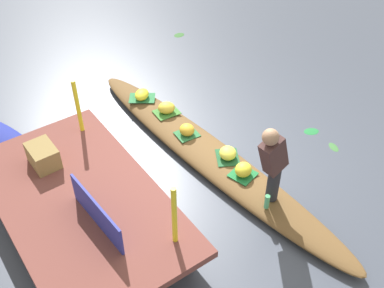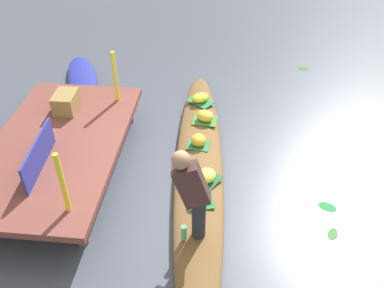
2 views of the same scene
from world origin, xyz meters
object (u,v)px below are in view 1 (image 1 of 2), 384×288
Objects in this scene: banana_bunch_1 at (228,153)px; vendor_person at (273,161)px; banana_bunch_2 at (142,95)px; market_banner at (97,213)px; banana_bunch_3 at (187,130)px; banana_bunch_4 at (166,108)px; water_bottle at (267,202)px; banana_bunch_0 at (243,170)px; vendor_boat at (209,156)px; produce_crate at (43,156)px.

vendor_person reaches higher than banana_bunch_1.
market_banner reaches higher than banana_bunch_2.
market_banner reaches higher than banana_bunch_1.
vendor_person is at bearing -177.23° from banana_bunch_3.
banana_bunch_1 is 0.98× the size of banana_bunch_4.
banana_bunch_2 is 1.45× the size of water_bottle.
banana_bunch_2 is at bearing -43.49° from market_banner.
vendor_boat is at bearing 6.40° from banana_bunch_0.
banana_bunch_1 is at bearing -172.74° from banana_bunch_2.
banana_bunch_4 is at bearing -4.32° from vendor_boat.
produce_crate reaches higher than banana_bunch_4.
banana_bunch_4 is at bearing 5.24° from banana_bunch_1.
banana_bunch_0 is at bearing -5.10° from vendor_person.
banana_bunch_0 is 0.64m from water_bottle.
banana_bunch_4 is 0.62× the size of produce_crate.
banana_bunch_4 reaches higher than banana_bunch_1.
banana_bunch_4 is 0.25× the size of market_banner.
water_bottle is at bearing 169.82° from banana_bunch_1.
market_banner reaches higher than banana_bunch_3.
banana_bunch_3 is 1.12× the size of water_bottle.
vendor_boat is 1.15m from banana_bunch_4.
banana_bunch_0 is 2.36m from banana_bunch_2.
vendor_boat is 23.08× the size of banana_bunch_3.
vendor_person is at bearing 174.26° from banana_bunch_1.
water_bottle is at bearing -114.56° from market_banner.
market_banner is (0.77, 1.95, 0.37)m from water_bottle.
banana_bunch_0 is at bearing -177.36° from banana_bunch_4.
banana_bunch_2 is 0.69× the size of produce_crate.
vendor_person is at bearing -176.94° from banana_bunch_2.
banana_bunch_2 is 1.30× the size of banana_bunch_3.
vendor_boat is at bearing -2.82° from water_bottle.
banana_bunch_1 is (-0.27, -0.12, 0.19)m from vendor_boat.
produce_crate is at bearing 98.55° from banana_bunch_4.
water_bottle is at bearing 172.43° from vendor_boat.
banana_bunch_3 is (0.49, 0.06, 0.20)m from vendor_boat.
banana_bunch_4 is (1.13, 0.01, 0.20)m from vendor_boat.
banana_bunch_0 is at bearing -12.39° from water_bottle.
banana_bunch_4 is (1.40, 0.13, 0.01)m from banana_bunch_1.
market_banner reaches higher than vendor_boat.
banana_bunch_4 is (1.79, 0.08, -0.00)m from banana_bunch_0.
banana_bunch_3 is 0.22× the size of market_banner.
banana_bunch_4 is 2.16m from produce_crate.
water_bottle reaches higher than vendor_boat.
banana_bunch_0 reaches higher than banana_bunch_4.
banana_bunch_2 is 0.24× the size of vendor_person.
vendor_person is (-2.34, -0.03, 0.61)m from banana_bunch_4.
market_banner is 1.34m from produce_crate.
banana_bunch_0 reaches higher than banana_bunch_1.
banana_bunch_0 is at bearing -175.05° from banana_bunch_2.
banana_bunch_4 is (0.64, -0.05, 0.00)m from banana_bunch_3.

